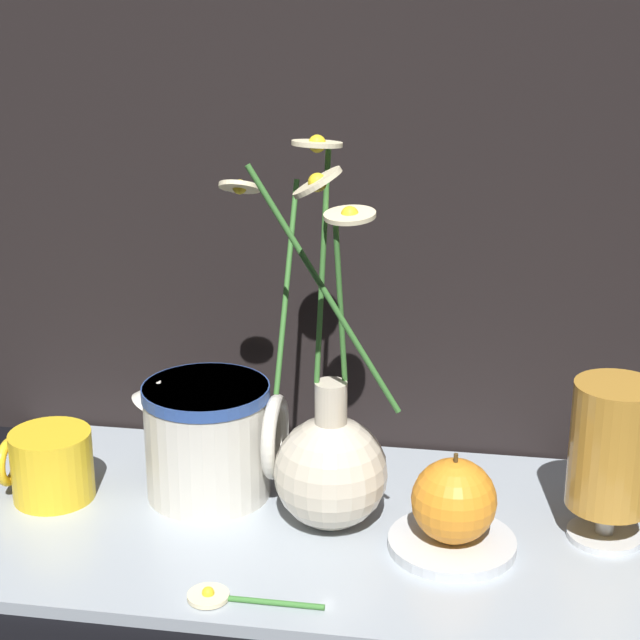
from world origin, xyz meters
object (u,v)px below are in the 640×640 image
at_px(yellow_mug, 50,465).
at_px(tea_glass, 613,450).
at_px(vase_with_flowers, 331,458).
at_px(ceramic_pitcher, 210,435).
at_px(orange_fruit, 454,501).

distance_m(yellow_mug, tea_glass, 0.54).
distance_m(vase_with_flowers, tea_glass, 0.26).
xyz_separation_m(yellow_mug, tea_glass, (0.54, 0.01, 0.06)).
xyz_separation_m(vase_with_flowers, ceramic_pitcher, (-0.13, 0.04, -0.00)).
bearing_deg(ceramic_pitcher, tea_glass, -3.72).
height_order(ceramic_pitcher, tea_glass, tea_glass).
distance_m(vase_with_flowers, orange_fruit, 0.12).
height_order(yellow_mug, tea_glass, tea_glass).
relative_size(tea_glass, orange_fruit, 1.80).
distance_m(ceramic_pitcher, tea_glass, 0.39).
bearing_deg(orange_fruit, yellow_mug, 175.21).
bearing_deg(ceramic_pitcher, yellow_mug, -167.87).
relative_size(vase_with_flowers, orange_fruit, 4.30).
height_order(ceramic_pitcher, orange_fruit, ceramic_pitcher).
bearing_deg(orange_fruit, ceramic_pitcher, 164.68).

